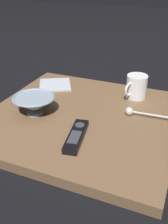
# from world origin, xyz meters

# --- Properties ---
(ground_plane) EXTENTS (6.00, 6.00, 0.00)m
(ground_plane) POSITION_xyz_m (0.00, 0.00, 0.00)
(ground_plane) COLOR black
(table) EXTENTS (0.63, 0.64, 0.03)m
(table) POSITION_xyz_m (0.00, 0.00, 0.02)
(table) COLOR brown
(table) RESTS_ON ground
(cereal_bowl) EXTENTS (0.15, 0.15, 0.07)m
(cereal_bowl) POSITION_xyz_m (-0.06, 0.16, 0.07)
(cereal_bowl) COLOR #8C9EAD
(cereal_bowl) RESTS_ON table
(coffee_mug) EXTENTS (0.11, 0.08, 0.09)m
(coffee_mug) POSITION_xyz_m (0.21, -0.14, 0.08)
(coffee_mug) COLOR white
(coffee_mug) RESTS_ON table
(teaspoon) EXTENTS (0.03, 0.15, 0.03)m
(teaspoon) POSITION_xyz_m (0.06, -0.16, 0.05)
(teaspoon) COLOR silver
(teaspoon) RESTS_ON table
(tv_remote_near) EXTENTS (0.17, 0.07, 0.02)m
(tv_remote_near) POSITION_xyz_m (-0.14, -0.04, 0.04)
(tv_remote_near) COLOR black
(tv_remote_near) RESTS_ON table
(folded_napkin) EXTENTS (0.18, 0.18, 0.01)m
(folded_napkin) POSITION_xyz_m (0.19, 0.21, 0.03)
(folded_napkin) COLOR #B2BCC6
(folded_napkin) RESTS_ON table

